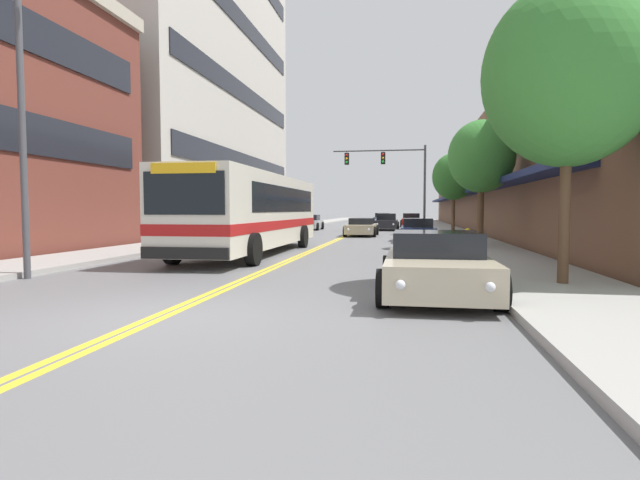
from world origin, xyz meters
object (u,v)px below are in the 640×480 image
object	(u,v)px
car_dark_grey_parked_left_mid	(288,225)
car_beige_moving_third	(362,227)
car_slate_blue_moving_lead	(382,219)
street_lamp_left_near	(28,70)
car_red_parked_right_mid	(411,221)
fire_hydrant	(467,241)
traffic_signal_mast	(393,170)
street_tree_right_far	(454,177)
street_tree_right_near	(569,74)
street_tree_right_mid	(481,157)
city_bus	(253,210)
car_charcoal_moving_second	(386,222)
car_champagne_parked_right_foreground	(437,266)
car_navy_parked_right_far	(418,231)
car_silver_parked_left_far	(309,223)

from	to	relation	value
car_dark_grey_parked_left_mid	car_beige_moving_third	world-z (taller)	car_dark_grey_parked_left_mid
car_slate_blue_moving_lead	street_lamp_left_near	size ratio (longest dim) A/B	0.54
car_red_parked_right_mid	fire_hydrant	size ratio (longest dim) A/B	4.81
traffic_signal_mast	street_tree_right_far	size ratio (longest dim) A/B	1.35
street_tree_right_near	street_tree_right_mid	world-z (taller)	street_tree_right_near
car_dark_grey_parked_left_mid	street_tree_right_mid	bearing A→B (deg)	-47.20
traffic_signal_mast	fire_hydrant	size ratio (longest dim) A/B	8.01
street_tree_right_near	car_dark_grey_parked_left_mid	bearing A→B (deg)	116.38
car_dark_grey_parked_left_mid	street_tree_right_far	bearing A→B (deg)	1.27
city_bus	car_charcoal_moving_second	size ratio (longest dim) A/B	2.51
traffic_signal_mast	street_tree_right_mid	world-z (taller)	traffic_signal_mast
car_champagne_parked_right_foreground	street_tree_right_far	distance (m)	25.01
car_champagne_parked_right_foreground	street_tree_right_mid	xyz separation A→B (m)	(2.51, 12.16, 3.33)
street_lamp_left_near	car_champagne_parked_right_foreground	bearing A→B (deg)	-4.82
car_navy_parked_right_far	street_lamp_left_near	size ratio (longest dim) A/B	0.53
street_tree_right_far	car_silver_parked_left_far	bearing A→B (deg)	149.36
car_beige_moving_third	traffic_signal_mast	world-z (taller)	traffic_signal_mast
city_bus	car_silver_parked_left_far	distance (m)	22.80
car_champagne_parked_right_foreground	car_beige_moving_third	xyz separation A→B (m)	(-3.44, 22.30, -0.04)
car_dark_grey_parked_left_mid	car_beige_moving_third	bearing A→B (deg)	-21.40
car_silver_parked_left_far	fire_hydrant	size ratio (longest dim) A/B	4.60
car_slate_blue_moving_lead	street_tree_right_far	bearing A→B (deg)	-75.76
street_tree_right_mid	car_dark_grey_parked_left_mid	bearing A→B (deg)	132.80
street_lamp_left_near	city_bus	bearing A→B (deg)	68.51
car_champagne_parked_right_foreground	street_lamp_left_near	distance (m)	10.52
car_silver_parked_left_far	street_tree_right_near	distance (m)	32.38
car_silver_parked_left_far	car_slate_blue_moving_lead	distance (m)	17.17
street_tree_right_near	fire_hydrant	bearing A→B (deg)	99.42
car_beige_moving_third	fire_hydrant	world-z (taller)	car_beige_moving_third
city_bus	car_champagne_parked_right_foreground	size ratio (longest dim) A/B	2.82
city_bus	traffic_signal_mast	xyz separation A→B (m)	(4.76, 20.82, 3.09)
car_navy_parked_right_far	traffic_signal_mast	bearing A→B (deg)	97.91
city_bus	street_tree_right_near	xyz separation A→B (m)	(9.10, -7.41, 2.78)
car_silver_parked_left_far	street_lamp_left_near	world-z (taller)	street_lamp_left_near
car_dark_grey_parked_left_mid	car_slate_blue_moving_lead	xyz separation A→B (m)	(5.52, 23.19, -0.00)
car_dark_grey_parked_left_mid	street_tree_right_near	distance (m)	26.16
street_tree_right_near	car_navy_parked_right_far	bearing A→B (deg)	99.36
car_champagne_parked_right_foreground	car_charcoal_moving_second	distance (m)	32.11
street_tree_right_mid	fire_hydrant	bearing A→B (deg)	-103.81
car_red_parked_right_mid	car_slate_blue_moving_lead	xyz separation A→B (m)	(-3.19, 7.33, -0.00)
city_bus	street_tree_right_far	size ratio (longest dim) A/B	2.26
car_dark_grey_parked_left_mid	street_lamp_left_near	world-z (taller)	street_lamp_left_near
car_charcoal_moving_second	street_lamp_left_near	distance (m)	32.36
car_red_parked_right_mid	car_beige_moving_third	xyz separation A→B (m)	(-3.32, -17.97, -0.07)
car_champagne_parked_right_foreground	car_charcoal_moving_second	world-z (taller)	car_charcoal_moving_second
car_silver_parked_left_far	street_tree_right_mid	xyz separation A→B (m)	(11.20, -19.13, 3.33)
car_navy_parked_right_far	car_red_parked_right_mid	bearing A→B (deg)	90.35
fire_hydrant	car_silver_parked_left_far	bearing A→B (deg)	113.80
car_slate_blue_moving_lead	traffic_signal_mast	distance (m)	18.68
city_bus	street_tree_right_near	distance (m)	12.06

